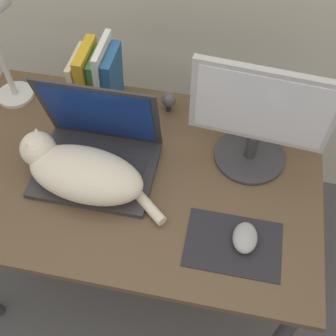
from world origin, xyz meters
name	(u,v)px	position (x,y,z in m)	size (l,w,h in m)	color
desk	(132,185)	(0.00, 0.37, 0.65)	(1.19, 0.75, 0.73)	brown
laptop	(97,153)	(-0.11, 0.38, 0.78)	(0.37, 0.28, 0.29)	#2D2D33
cat	(80,171)	(-0.13, 0.29, 0.80)	(0.47, 0.22, 0.15)	beige
external_monitor	(259,118)	(0.36, 0.50, 0.91)	(0.41, 0.23, 0.36)	#333338
mousepad	(233,244)	(0.34, 0.18, 0.73)	(0.27, 0.18, 0.00)	#232328
computer_mouse	(245,238)	(0.37, 0.20, 0.75)	(0.07, 0.10, 0.04)	#99999E
book_row	(97,77)	(-0.18, 0.66, 0.83)	(0.15, 0.16, 0.25)	beige
webcam	(169,100)	(0.07, 0.66, 0.77)	(0.05, 0.05, 0.07)	#232328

